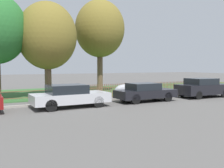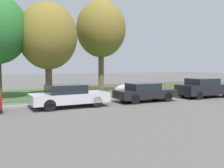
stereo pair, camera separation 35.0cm
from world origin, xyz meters
The scene contains 10 objects.
ground_plane centered at (0.00, 0.00, 0.00)m, with size 120.00×120.00×0.00m, color #565451.
kerb_stone centered at (0.00, 0.10, 0.06)m, with size 40.18×0.20×0.12m, color #9E998E.
grass_strip centered at (0.00, 7.00, 0.01)m, with size 40.18×9.76×0.01m, color #33602D.
park_fence centered at (0.00, 2.13, 0.50)m, with size 40.18×0.05×1.00m.
parked_car_black_saloon centered at (-6.97, -1.26, 0.68)m, with size 4.46×1.99×1.32m.
parked_car_navy_estate centered at (-1.72, -1.25, 0.65)m, with size 4.17×1.69×1.25m.
parked_car_red_compact centered at (3.54, -1.30, 0.74)m, with size 4.22×1.93×1.45m.
covered_motorcycle centered at (-1.92, 1.00, 0.64)m, with size 1.91×0.81×1.02m.
tree_behind_motorcycle centered at (-7.01, 3.96, 4.62)m, with size 4.39×4.39×7.17m.
tree_mid_park centered at (-1.72, 6.12, 5.76)m, with size 4.55×4.55×8.42m.
Camera 2 is at (-10.96, -15.21, 2.38)m, focal length 40.00 mm.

